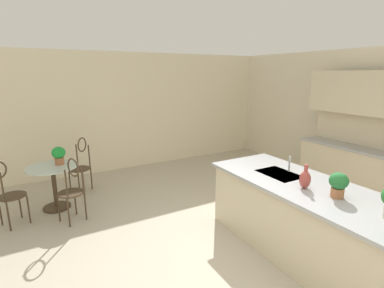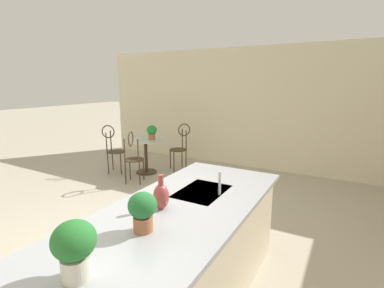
{
  "view_description": "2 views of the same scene",
  "coord_description": "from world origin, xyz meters",
  "px_view_note": "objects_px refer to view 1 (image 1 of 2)",
  "views": [
    {
      "loc": [
        2.33,
        -1.95,
        2.23
      ],
      "look_at": [
        -1.67,
        0.3,
        1.09
      ],
      "focal_mm": 26.72,
      "sensor_mm": 36.0,
      "label": 1
    },
    {
      "loc": [
        1.99,
        2.0,
        1.92
      ],
      "look_at": [
        -1.04,
        0.3,
        1.17
      ],
      "focal_mm": 26.5,
      "sensor_mm": 36.0,
      "label": 2
    }
  ],
  "objects_px": {
    "chair_near_window": "(7,190)",
    "chair_by_island": "(72,187)",
    "potted_plant_counter_near": "(338,183)",
    "vase_on_counter": "(305,179)",
    "potted_plant_on_table": "(59,154)",
    "bistro_table": "(54,183)",
    "chair_toward_desk": "(81,162)"
  },
  "relations": [
    {
      "from": "bistro_table",
      "to": "potted_plant_counter_near",
      "type": "xyz_separation_m",
      "value": [
        3.28,
        2.6,
        0.63
      ]
    },
    {
      "from": "bistro_table",
      "to": "vase_on_counter",
      "type": "xyz_separation_m",
      "value": [
        2.93,
        2.51,
        0.58
      ]
    },
    {
      "from": "chair_toward_desk",
      "to": "potted_plant_on_table",
      "type": "xyz_separation_m",
      "value": [
        0.51,
        -0.4,
        0.34
      ]
    },
    {
      "from": "chair_near_window",
      "to": "potted_plant_counter_near",
      "type": "distance_m",
      "value": 4.43
    },
    {
      "from": "bistro_table",
      "to": "chair_toward_desk",
      "type": "height_order",
      "value": "chair_toward_desk"
    },
    {
      "from": "chair_near_window",
      "to": "chair_by_island",
      "type": "relative_size",
      "value": 1.0
    },
    {
      "from": "chair_by_island",
      "to": "potted_plant_counter_near",
      "type": "distance_m",
      "value": 3.6
    },
    {
      "from": "chair_by_island",
      "to": "potted_plant_on_table",
      "type": "xyz_separation_m",
      "value": [
        -0.71,
        -0.08,
        0.34
      ]
    },
    {
      "from": "chair_toward_desk",
      "to": "potted_plant_on_table",
      "type": "bearing_deg",
      "value": -38.0
    },
    {
      "from": "chair_by_island",
      "to": "potted_plant_on_table",
      "type": "distance_m",
      "value": 0.8
    },
    {
      "from": "chair_near_window",
      "to": "chair_toward_desk",
      "type": "xyz_separation_m",
      "value": [
        -0.89,
        1.16,
        0.0
      ]
    },
    {
      "from": "bistro_table",
      "to": "potted_plant_counter_near",
      "type": "bearing_deg",
      "value": 38.43
    },
    {
      "from": "chair_by_island",
      "to": "vase_on_counter",
      "type": "relative_size",
      "value": 3.62
    },
    {
      "from": "chair_near_window",
      "to": "potted_plant_on_table",
      "type": "xyz_separation_m",
      "value": [
        -0.38,
        0.76,
        0.34
      ]
    },
    {
      "from": "chair_near_window",
      "to": "potted_plant_on_table",
      "type": "bearing_deg",
      "value": 116.48
    },
    {
      "from": "potted_plant_counter_near",
      "to": "potted_plant_on_table",
      "type": "bearing_deg",
      "value": -143.47
    },
    {
      "from": "potted_plant_counter_near",
      "to": "vase_on_counter",
      "type": "xyz_separation_m",
      "value": [
        -0.35,
        -0.1,
        -0.05
      ]
    },
    {
      "from": "chair_near_window",
      "to": "chair_toward_desk",
      "type": "relative_size",
      "value": 1.0
    },
    {
      "from": "chair_near_window",
      "to": "chair_by_island",
      "type": "distance_m",
      "value": 0.91
    },
    {
      "from": "chair_near_window",
      "to": "bistro_table",
      "type": "bearing_deg",
      "value": 116.05
    },
    {
      "from": "bistro_table",
      "to": "chair_near_window",
      "type": "bearing_deg",
      "value": -63.95
    },
    {
      "from": "chair_by_island",
      "to": "potted_plant_counter_near",
      "type": "height_order",
      "value": "potted_plant_counter_near"
    },
    {
      "from": "potted_plant_on_table",
      "to": "vase_on_counter",
      "type": "distance_m",
      "value": 3.83
    },
    {
      "from": "chair_near_window",
      "to": "chair_by_island",
      "type": "xyz_separation_m",
      "value": [
        0.33,
        0.85,
        0.0
      ]
    },
    {
      "from": "chair_near_window",
      "to": "chair_toward_desk",
      "type": "bearing_deg",
      "value": 127.46
    },
    {
      "from": "chair_near_window",
      "to": "vase_on_counter",
      "type": "height_order",
      "value": "vase_on_counter"
    },
    {
      "from": "chair_toward_desk",
      "to": "vase_on_counter",
      "type": "relative_size",
      "value": 3.62
    },
    {
      "from": "chair_by_island",
      "to": "vase_on_counter",
      "type": "distance_m",
      "value": 3.27
    },
    {
      "from": "chair_toward_desk",
      "to": "vase_on_counter",
      "type": "distance_m",
      "value": 4.06
    },
    {
      "from": "chair_by_island",
      "to": "potted_plant_on_table",
      "type": "height_order",
      "value": "potted_plant_on_table"
    },
    {
      "from": "chair_toward_desk",
      "to": "chair_by_island",
      "type": "bearing_deg",
      "value": -14.35
    },
    {
      "from": "potted_plant_counter_near",
      "to": "vase_on_counter",
      "type": "height_order",
      "value": "vase_on_counter"
    }
  ]
}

